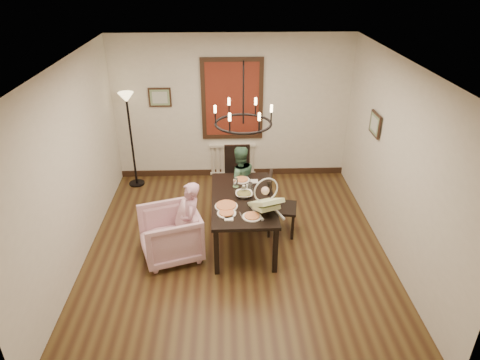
{
  "coord_description": "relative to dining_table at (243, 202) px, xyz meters",
  "views": [
    {
      "loc": [
        -0.14,
        -5.35,
        3.98
      ],
      "look_at": [
        0.07,
        0.23,
        1.05
      ],
      "focal_mm": 32.0,
      "sensor_mm": 36.0,
      "label": 1
    }
  ],
  "objects": [
    {
      "name": "window_blinds",
      "position": [
        -0.11,
        2.28,
        0.91
      ],
      "size": [
        1.0,
        0.03,
        1.4
      ],
      "primitive_type": "cube",
      "color": "maroon",
      "rests_on": "room_shell"
    },
    {
      "name": "elderly_woman",
      "position": [
        -0.76,
        -0.37,
        -0.19
      ],
      "size": [
        0.26,
        0.38,
        1.01
      ],
      "primitive_type": "imported",
      "rotation": [
        0.0,
        0.0,
        -1.54
      ],
      "color": "#D093AA",
      "rests_on": "room_shell"
    },
    {
      "name": "baby_bouncer",
      "position": [
        0.3,
        -0.41,
        0.26
      ],
      "size": [
        0.56,
        0.64,
        0.35
      ],
      "primitive_type": null,
      "rotation": [
        0.0,
        0.0,
        0.36
      ],
      "color": "beige",
      "rests_on": "dining_table"
    },
    {
      "name": "chair_far",
      "position": [
        -0.04,
        1.24,
        -0.18
      ],
      "size": [
        0.46,
        0.46,
        1.03
      ],
      "primitive_type": null,
      "rotation": [
        0.0,
        0.0,
        0.02
      ],
      "color": "black",
      "rests_on": "room_shell"
    },
    {
      "name": "seated_man",
      "position": [
        -0.03,
        0.85,
        -0.18
      ],
      "size": [
        0.58,
        0.51,
        1.03
      ],
      "primitive_type": "imported",
      "rotation": [
        0.0,
        0.0,
        3.4
      ],
      "color": "#3C664C",
      "rests_on": "room_shell"
    },
    {
      "name": "pizza_platter",
      "position": [
        -0.25,
        -0.26,
        0.11
      ],
      "size": [
        0.33,
        0.33,
        0.04
      ],
      "primitive_type": "cylinder",
      "color": "tan",
      "rests_on": "dining_table"
    },
    {
      "name": "picture_right",
      "position": [
        2.1,
        0.72,
        0.96
      ],
      "size": [
        0.03,
        0.42,
        0.36
      ],
      "primitive_type": "cube",
      "rotation": [
        0.0,
        0.0,
        1.57
      ],
      "color": "black",
      "rests_on": "room_shell"
    },
    {
      "name": "salad_bowl",
      "position": [
        0.02,
        0.04,
        0.12
      ],
      "size": [
        0.31,
        0.31,
        0.08
      ],
      "primitive_type": "imported",
      "color": "white",
      "rests_on": "dining_table"
    },
    {
      "name": "drinking_glass",
      "position": [
        0.01,
        0.05,
        0.16
      ],
      "size": [
        0.07,
        0.07,
        0.15
      ],
      "primitive_type": "cylinder",
      "color": "silver",
      "rests_on": "dining_table"
    },
    {
      "name": "armchair",
      "position": [
        -1.08,
        -0.34,
        -0.31
      ],
      "size": [
        1.05,
        1.04,
        0.76
      ],
      "primitive_type": "imported",
      "rotation": [
        0.0,
        0.0,
        -1.26
      ],
      "color": "#E3ADC6",
      "rests_on": "room_shell"
    },
    {
      "name": "radiator",
      "position": [
        -0.11,
        2.3,
        -0.34
      ],
      "size": [
        0.92,
        0.12,
        0.62
      ],
      "primitive_type": null,
      "color": "silver",
      "rests_on": "room_shell"
    },
    {
      "name": "picture_back",
      "position": [
        -1.46,
        2.29,
        0.96
      ],
      "size": [
        0.42,
        0.03,
        0.36
      ],
      "primitive_type": "cube",
      "color": "black",
      "rests_on": "room_shell"
    },
    {
      "name": "room_shell",
      "position": [
        -0.11,
        0.18,
        0.71
      ],
      "size": [
        4.51,
        5.0,
        2.81
      ],
      "color": "#4F3A1B",
      "rests_on": "ground"
    },
    {
      "name": "chair_right",
      "position": [
        0.63,
        0.22,
        -0.18
      ],
      "size": [
        0.53,
        0.53,
        1.02
      ],
      "primitive_type": null,
      "rotation": [
        0.0,
        0.0,
        1.39
      ],
      "color": "black",
      "rests_on": "room_shell"
    },
    {
      "name": "dining_table",
      "position": [
        0.0,
        0.0,
        0.0
      ],
      "size": [
        0.95,
        1.67,
        0.78
      ],
      "rotation": [
        0.0,
        0.0,
        0.01
      ],
      "color": "black",
      "rests_on": "room_shell"
    },
    {
      "name": "floor_lamp",
      "position": [
        -2.01,
        1.97,
        0.21
      ],
      "size": [
        0.3,
        0.3,
        1.8
      ],
      "primitive_type": null,
      "color": "black",
      "rests_on": "room_shell"
    },
    {
      "name": "chandelier",
      "position": [
        0.0,
        0.0,
        1.26
      ],
      "size": [
        0.8,
        0.8,
        0.04
      ],
      "primitive_type": "torus",
      "color": "black",
      "rests_on": "room_shell"
    }
  ]
}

